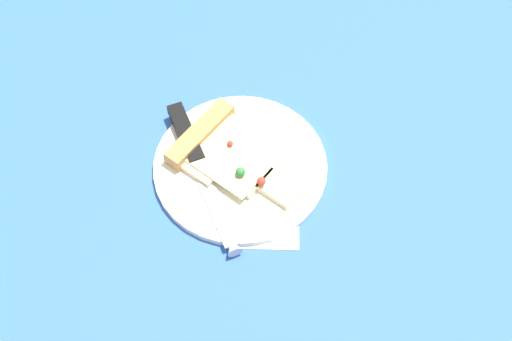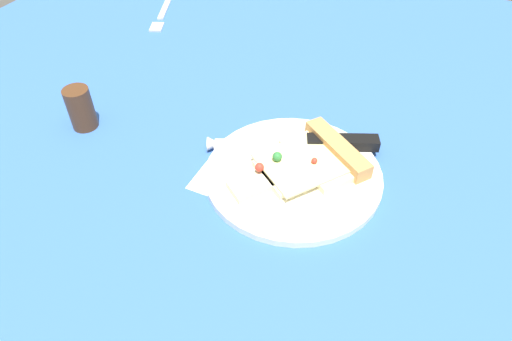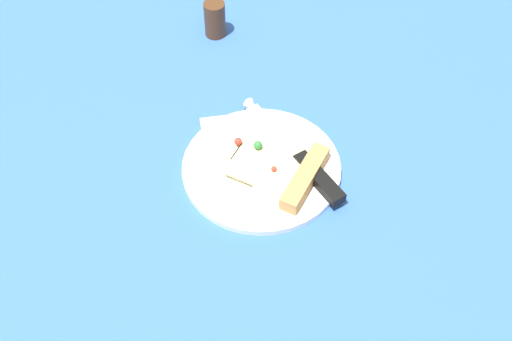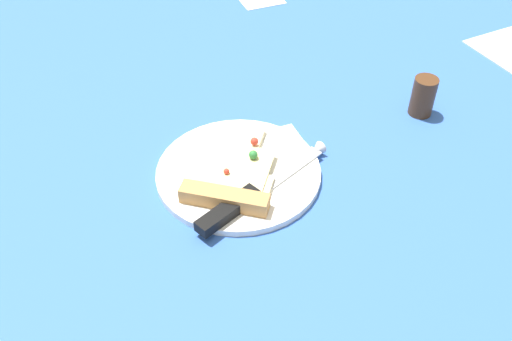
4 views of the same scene
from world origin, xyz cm
name	(u,v)px [view 2 (image 2 of 4)]	position (x,y,z in cm)	size (l,w,h in cm)	color
ground_plane	(287,219)	(-0.02, -0.02, -1.50)	(157.10, 157.10, 3.00)	#3360B7
plate	(293,175)	(5.86, 1.59, 0.50)	(23.55, 23.55, 1.01)	white
pizza_slice	(310,161)	(7.96, 0.09, 1.79)	(18.65, 16.56, 2.58)	beige
knife	(310,143)	(11.69, 1.48, 1.61)	(11.51, 22.84, 2.45)	silver
pepper_shaker	(81,108)	(2.96, 34.21, 3.24)	(3.77, 3.77, 6.49)	#4C2D19
fork	(161,15)	(38.94, 44.42, 0.40)	(14.82, 7.52, 0.80)	silver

